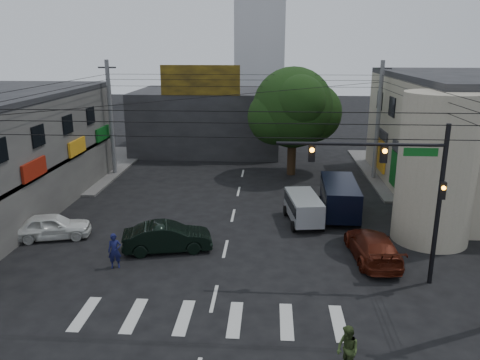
# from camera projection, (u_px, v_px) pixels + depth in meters

# --- Properties ---
(ground) EXTENTS (160.00, 160.00, 0.00)m
(ground) POSITION_uv_depth(u_px,v_px,m) (221.00, 266.00, 22.57)
(ground) COLOR black
(ground) RESTS_ON ground
(sidewalk_far_left) EXTENTS (16.00, 16.00, 0.15)m
(sidewalk_far_left) POSITION_uv_depth(u_px,v_px,m) (39.00, 166.00, 40.95)
(sidewalk_far_left) COLOR #514F4C
(sidewalk_far_left) RESTS_ON ground
(sidewalk_far_right) EXTENTS (16.00, 16.00, 0.15)m
(sidewalk_far_right) POSITION_uv_depth(u_px,v_px,m) (460.00, 173.00, 38.66)
(sidewalk_far_right) COLOR #514F4C
(sidewalk_far_right) RESTS_ON ground
(corner_column) EXTENTS (4.00, 4.00, 8.00)m
(corner_column) POSITION_uv_depth(u_px,v_px,m) (436.00, 169.00, 24.60)
(corner_column) COLOR gray
(corner_column) RESTS_ON ground
(building_far) EXTENTS (14.00, 10.00, 6.00)m
(building_far) POSITION_uv_depth(u_px,v_px,m) (208.00, 120.00, 46.91)
(building_far) COLOR #232326
(building_far) RESTS_ON ground
(billboard) EXTENTS (7.00, 0.30, 2.60)m
(billboard) POSITION_uv_depth(u_px,v_px,m) (200.00, 80.00, 41.02)
(billboard) COLOR olive
(billboard) RESTS_ON building_far
(street_tree) EXTENTS (6.40, 6.40, 8.70)m
(street_tree) POSITION_uv_depth(u_px,v_px,m) (293.00, 108.00, 37.09)
(street_tree) COLOR black
(street_tree) RESTS_ON ground
(traffic_gantry) EXTENTS (7.10, 0.35, 7.20)m
(traffic_gantry) POSITION_uv_depth(u_px,v_px,m) (402.00, 179.00, 19.77)
(traffic_gantry) COLOR black
(traffic_gantry) RESTS_ON ground
(utility_pole_far_left) EXTENTS (0.32, 0.32, 9.20)m
(utility_pole_far_left) POSITION_uv_depth(u_px,v_px,m) (111.00, 119.00, 37.30)
(utility_pole_far_left) COLOR #59595B
(utility_pole_far_left) RESTS_ON ground
(utility_pole_far_right) EXTENTS (0.32, 0.32, 9.20)m
(utility_pole_far_right) POSITION_uv_depth(u_px,v_px,m) (378.00, 122.00, 35.96)
(utility_pole_far_right) COLOR #59595B
(utility_pole_far_right) RESTS_ON ground
(dark_sedan) EXTENTS (3.54, 5.21, 1.49)m
(dark_sedan) POSITION_uv_depth(u_px,v_px,m) (168.00, 237.00, 24.09)
(dark_sedan) COLOR black
(dark_sedan) RESTS_ON ground
(white_compact) EXTENTS (3.65, 4.90, 1.40)m
(white_compact) POSITION_uv_depth(u_px,v_px,m) (52.00, 226.00, 25.68)
(white_compact) COLOR white
(white_compact) RESTS_ON ground
(maroon_sedan) EXTENTS (2.71, 5.21, 1.43)m
(maroon_sedan) POSITION_uv_depth(u_px,v_px,m) (373.00, 246.00, 23.10)
(maroon_sedan) COLOR #47150A
(maroon_sedan) RESTS_ON ground
(silver_minivan) EXTENTS (4.40, 2.75, 1.69)m
(silver_minivan) POSITION_uv_depth(u_px,v_px,m) (303.00, 210.00, 27.84)
(silver_minivan) COLOR #A9ACB1
(silver_minivan) RESTS_ON ground
(navy_van) EXTENTS (5.48, 2.41, 2.13)m
(navy_van) POSITION_uv_depth(u_px,v_px,m) (339.00, 199.00, 29.04)
(navy_van) COLOR black
(navy_van) RESTS_ON ground
(traffic_officer) EXTENTS (0.83, 0.73, 1.72)m
(traffic_officer) POSITION_uv_depth(u_px,v_px,m) (115.00, 251.00, 22.22)
(traffic_officer) COLOR #121542
(traffic_officer) RESTS_ON ground
(pedestrian_olive) EXTENTS (1.36, 1.34, 1.67)m
(pedestrian_olive) POSITION_uv_depth(u_px,v_px,m) (347.00, 350.00, 15.03)
(pedestrian_olive) COLOR #31421E
(pedestrian_olive) RESTS_ON ground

